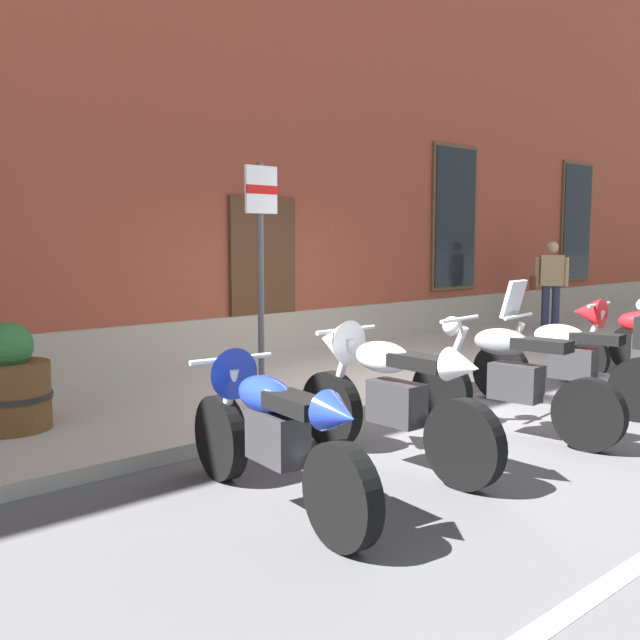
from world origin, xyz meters
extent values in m
plane|color=#424244|center=(0.00, 0.00, 0.00)|extent=(140.00, 140.00, 0.00)
cube|color=gray|center=(0.00, 1.55, 0.06)|extent=(31.48, 3.11, 0.12)
cube|color=brown|center=(0.00, 6.53, 4.89)|extent=(25.48, 6.84, 9.78)
cube|color=gray|center=(0.00, 3.07, 0.35)|extent=(25.48, 0.10, 0.70)
cube|color=#472B19|center=(0.00, 3.08, 1.15)|extent=(1.10, 0.08, 2.30)
cube|color=#513823|center=(4.25, 3.09, 2.10)|extent=(1.22, 0.06, 2.52)
cube|color=black|center=(4.25, 3.06, 2.10)|extent=(1.10, 0.03, 2.40)
cube|color=#513823|center=(8.49, 3.09, 2.10)|extent=(1.22, 0.06, 2.52)
cube|color=black|center=(8.49, 3.06, 2.10)|extent=(1.10, 0.03, 2.40)
cylinder|color=black|center=(-3.20, -0.55, 0.31)|extent=(0.20, 0.62, 0.61)
cylinder|color=black|center=(-3.38, -2.00, 0.31)|extent=(0.20, 0.62, 0.61)
cylinder|color=silver|center=(-3.21, -0.65, 0.55)|extent=(0.11, 0.31, 0.61)
cube|color=#28282B|center=(-3.30, -1.33, 0.49)|extent=(0.27, 0.46, 0.32)
ellipsoid|color=#192D9E|center=(-3.28, -1.18, 0.73)|extent=(0.32, 0.55, 0.24)
cube|color=black|center=(-3.33, -1.55, 0.74)|extent=(0.28, 0.50, 0.10)
cylinder|color=silver|center=(-3.22, -0.73, 0.90)|extent=(0.62, 0.11, 0.04)
cylinder|color=silver|center=(-3.22, -1.64, 0.36)|extent=(0.15, 0.46, 0.09)
cone|color=#192D9E|center=(-3.20, -0.60, 0.80)|extent=(0.40, 0.38, 0.36)
cone|color=#192D9E|center=(-3.38, -1.98, 0.76)|extent=(0.27, 0.29, 0.24)
cylinder|color=black|center=(-2.05, -0.49, 0.32)|extent=(0.13, 0.64, 0.64)
cylinder|color=black|center=(-2.07, -1.86, 0.32)|extent=(0.13, 0.64, 0.64)
cylinder|color=silver|center=(-2.05, -0.59, 0.60)|extent=(0.08, 0.33, 0.69)
cube|color=#28282B|center=(-2.06, -1.22, 0.50)|extent=(0.23, 0.44, 0.32)
ellipsoid|color=silver|center=(-2.06, -1.07, 0.83)|extent=(0.27, 0.53, 0.24)
cube|color=black|center=(-2.07, -1.45, 0.84)|extent=(0.23, 0.48, 0.10)
cylinder|color=silver|center=(-2.05, -0.67, 1.00)|extent=(0.62, 0.05, 0.04)
cylinder|color=silver|center=(-1.95, -1.52, 0.37)|extent=(0.10, 0.45, 0.09)
cone|color=silver|center=(-2.05, -0.54, 0.90)|extent=(0.37, 0.35, 0.36)
cone|color=silver|center=(-2.07, -1.84, 0.86)|extent=(0.25, 0.26, 0.24)
cylinder|color=black|center=(-0.71, -0.59, 0.30)|extent=(0.18, 0.61, 0.60)
cylinder|color=black|center=(-0.57, -1.99, 0.30)|extent=(0.18, 0.61, 0.60)
cylinder|color=silver|center=(-0.70, -0.69, 0.59)|extent=(0.10, 0.34, 0.70)
cube|color=#28282B|center=(-0.63, -1.34, 0.48)|extent=(0.26, 0.46, 0.32)
ellipsoid|color=slate|center=(-0.65, -1.19, 0.82)|extent=(0.31, 0.54, 0.24)
cube|color=black|center=(-0.61, -1.57, 0.83)|extent=(0.26, 0.50, 0.10)
cylinder|color=silver|center=(-0.69, -0.77, 0.99)|extent=(0.62, 0.09, 0.04)
cylinder|color=silver|center=(-0.49, -1.63, 0.35)|extent=(0.13, 0.46, 0.09)
sphere|color=silver|center=(-0.70, -0.69, 0.92)|extent=(0.18, 0.18, 0.18)
cylinder|color=black|center=(0.50, -0.43, 0.31)|extent=(0.20, 0.63, 0.62)
cylinder|color=silver|center=(0.52, -0.53, 0.55)|extent=(0.11, 0.31, 0.62)
cube|color=#28282B|center=(0.61, -1.20, 0.49)|extent=(0.28, 0.47, 0.32)
ellipsoid|color=#B7BABF|center=(0.59, -1.05, 0.75)|extent=(0.33, 0.55, 0.24)
cube|color=black|center=(0.64, -1.43, 0.76)|extent=(0.28, 0.50, 0.10)
cylinder|color=silver|center=(0.53, -0.61, 0.92)|extent=(0.62, 0.12, 0.04)
cylinder|color=silver|center=(0.77, -1.48, 0.36)|extent=(0.15, 0.46, 0.09)
cube|color=#B2BCC6|center=(0.52, -0.55, 1.10)|extent=(0.38, 0.19, 0.40)
cylinder|color=black|center=(1.98, -0.58, 0.32)|extent=(0.18, 0.65, 0.64)
cylinder|color=silver|center=(1.99, -0.68, 0.58)|extent=(0.10, 0.32, 0.65)
cylinder|color=silver|center=(1.99, -0.76, 0.97)|extent=(0.62, 0.10, 0.04)
cone|color=red|center=(1.98, -0.63, 0.87)|extent=(0.39, 0.37, 0.36)
cylinder|color=black|center=(3.23, -0.63, 0.31)|extent=(0.14, 0.62, 0.62)
cylinder|color=#2D3351|center=(5.73, 1.92, 0.51)|extent=(0.14, 0.14, 0.77)
cylinder|color=#2D3351|center=(5.62, 2.06, 0.51)|extent=(0.14, 0.14, 0.77)
cube|color=tan|center=(5.67, 1.99, 1.17)|extent=(0.41, 0.44, 0.55)
sphere|color=tan|center=(5.67, 1.99, 1.58)|extent=(0.21, 0.21, 0.21)
cylinder|color=tan|center=(5.83, 1.79, 1.14)|extent=(0.09, 0.09, 0.52)
cylinder|color=tan|center=(5.52, 2.18, 1.14)|extent=(0.09, 0.09, 0.52)
cube|color=#592D19|center=(5.46, 2.23, 0.95)|extent=(0.14, 0.14, 0.24)
cylinder|color=#4C4C51|center=(-1.90, 0.66, 1.28)|extent=(0.06, 0.06, 2.31)
cube|color=white|center=(-1.90, 0.64, 2.18)|extent=(0.36, 0.03, 0.44)
cube|color=red|center=(-1.90, 0.62, 2.18)|extent=(0.36, 0.01, 0.08)
cylinder|color=brown|center=(-3.99, 1.39, 0.41)|extent=(0.65, 0.65, 0.57)
cylinder|color=black|center=(-3.99, 1.39, 0.41)|extent=(0.68, 0.68, 0.04)
sphere|color=#28602D|center=(-3.99, 1.39, 0.84)|extent=(0.40, 0.40, 0.40)
camera|label=1|loc=(-6.06, -4.78, 1.72)|focal=40.48mm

